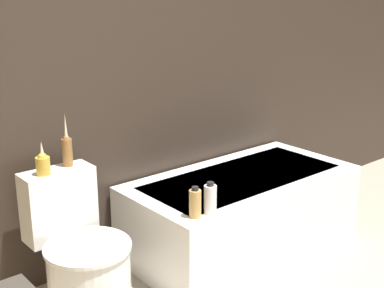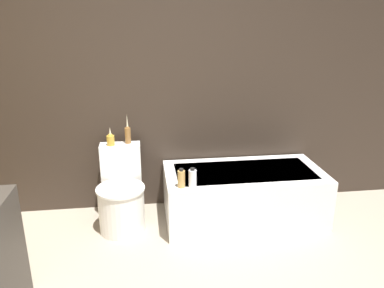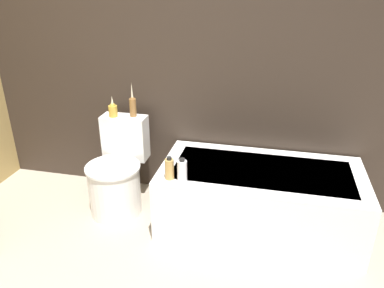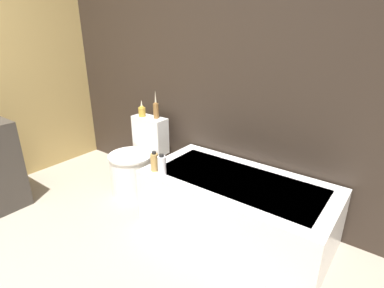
% 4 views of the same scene
% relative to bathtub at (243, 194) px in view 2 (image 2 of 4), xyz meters
% --- Properties ---
extents(wall_back_tiled, '(6.40, 0.06, 2.60)m').
position_rel_bathtub_xyz_m(wall_back_tiled, '(-0.79, 0.43, 1.05)').
color(wall_back_tiled, '#332821').
rests_on(wall_back_tiled, ground_plane).
extents(bathtub, '(1.49, 0.75, 0.49)m').
position_rel_bathtub_xyz_m(bathtub, '(0.00, 0.00, 0.00)').
color(bathtub, white).
rests_on(bathtub, ground).
extents(toilet, '(0.44, 0.59, 0.74)m').
position_rel_bathtub_xyz_m(toilet, '(-1.15, -0.01, 0.05)').
color(toilet, white).
rests_on(toilet, ground).
extents(vase_gold, '(0.07, 0.07, 0.18)m').
position_rel_bathtub_xyz_m(vase_gold, '(-1.23, 0.19, 0.55)').
color(vase_gold, gold).
rests_on(vase_gold, toilet).
extents(vase_silver, '(0.05, 0.05, 0.28)m').
position_rel_bathtub_xyz_m(vase_silver, '(-1.08, 0.23, 0.58)').
color(vase_silver, olive).
rests_on(vase_silver, toilet).
extents(shampoo_bottle_tall, '(0.06, 0.06, 0.17)m').
position_rel_bathtub_xyz_m(shampoo_bottle_tall, '(-0.63, -0.28, 0.32)').
color(shampoo_bottle_tall, tan).
rests_on(shampoo_bottle_tall, bathtub).
extents(shampoo_bottle_short, '(0.07, 0.07, 0.18)m').
position_rel_bathtub_xyz_m(shampoo_bottle_short, '(-0.53, -0.29, 0.32)').
color(shampoo_bottle_short, silver).
rests_on(shampoo_bottle_short, bathtub).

